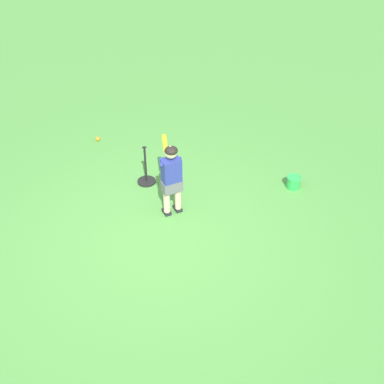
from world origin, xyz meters
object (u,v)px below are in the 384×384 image
(play_ball_near_batter, at_px, (98,139))
(batting_tee, at_px, (146,177))
(child_batter, at_px, (171,173))
(toy_bucket, at_px, (293,182))

(play_ball_near_batter, relative_size, batting_tee, 0.12)
(child_batter, relative_size, batting_tee, 1.74)
(child_batter, bearing_deg, toy_bucket, 132.46)
(play_ball_near_batter, xyz_separation_m, batting_tee, (0.73, 1.37, 0.07))
(play_ball_near_batter, height_order, toy_bucket, toy_bucket)
(child_batter, height_order, play_ball_near_batter, child_batter)
(toy_bucket, bearing_deg, batting_tee, -68.44)
(play_ball_near_batter, bearing_deg, child_batter, 59.88)
(batting_tee, height_order, toy_bucket, batting_tee)
(batting_tee, bearing_deg, child_batter, 55.63)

